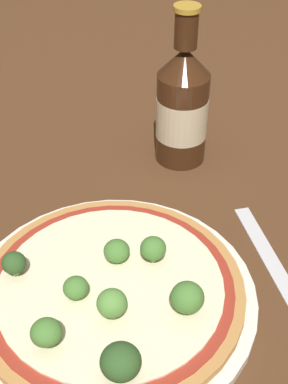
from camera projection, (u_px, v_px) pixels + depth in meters
ground_plane at (107, 277)px, 0.58m from camera, size 3.00×3.00×0.00m
plate at (111, 297)px, 0.55m from camera, size 0.30×0.30×0.01m
pizza at (111, 289)px, 0.54m from camera, size 0.27×0.27×0.01m
broccoli_floret_0 at (112, 303)px, 0.49m from camera, size 0.03×0.03×0.03m
broccoli_floret_1 at (121, 362)px, 0.45m from camera, size 0.04×0.04×0.03m
broccoli_floret_2 at (76, 288)px, 0.51m from camera, size 0.03×0.03×0.02m
broccoli_floret_3 at (153, 249)px, 0.55m from camera, size 0.03×0.03×0.03m
broccoli_floret_4 at (187, 298)px, 0.50m from camera, size 0.03×0.03×0.03m
broccoli_floret_5 at (46, 333)px, 0.47m from camera, size 0.03×0.03×0.03m
broccoli_floret_6 at (14, 263)px, 0.53m from camera, size 0.02×0.02×0.03m
broccoli_floret_7 at (117, 251)px, 0.55m from camera, size 0.03×0.03×0.02m
beer_bottle at (182, 106)px, 0.70m from camera, size 0.07×0.07×0.21m
fork at (269, 257)px, 0.60m from camera, size 0.09×0.16×0.00m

